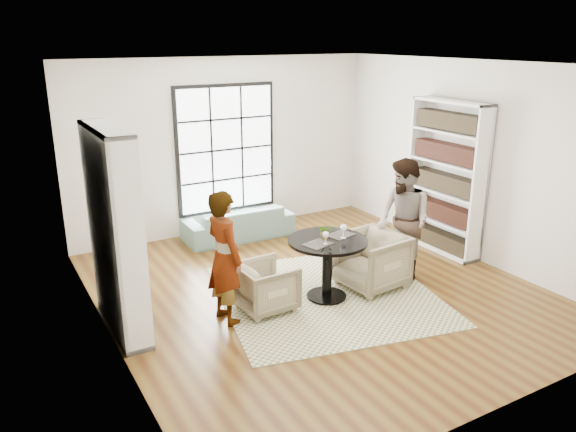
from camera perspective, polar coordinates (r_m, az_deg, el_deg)
ground at (r=7.77m, az=3.03°, el=-7.51°), size 6.00×6.00×0.00m
room_shell at (r=7.76m, az=1.02°, el=2.40°), size 6.00×6.01×6.00m
rug at (r=7.62m, az=3.97°, el=-8.01°), size 3.29×3.29×0.01m
pedestal_table at (r=7.33m, az=4.02°, el=-4.08°), size 1.04×1.04×0.82m
sofa at (r=9.65m, az=-5.07°, el=-0.65°), size 1.87×0.75×0.54m
armchair_left at (r=7.13m, az=-2.24°, el=-7.19°), size 0.71×0.69×0.62m
armchair_right at (r=7.79m, az=8.38°, el=-4.52°), size 0.93×0.91×0.77m
person_left at (r=6.71m, az=-6.47°, el=-4.20°), size 0.47×0.64×1.64m
person_right at (r=7.96m, az=11.65°, el=-0.50°), size 0.68×0.87×1.74m
placemat_left at (r=7.07m, az=3.07°, el=-2.86°), size 0.40×0.34×0.01m
placemat_right at (r=7.41m, az=5.34°, el=-1.94°), size 0.40×0.34×0.01m
cutlery_left at (r=7.07m, az=3.07°, el=-2.81°), size 0.19×0.25×0.01m
cutlery_right at (r=7.41m, az=5.34°, el=-1.89°), size 0.19×0.25×0.01m
wine_glass_left at (r=7.04m, az=3.85°, el=-1.95°), size 0.08×0.08×0.17m
wine_glass_right at (r=7.26m, az=5.67°, el=-1.24°), size 0.09×0.09×0.19m
flower_centerpiece at (r=7.23m, az=3.82°, el=-1.59°), size 0.21×0.19×0.20m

